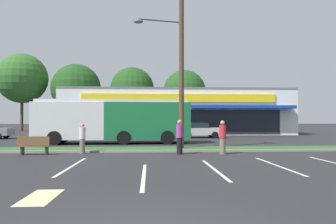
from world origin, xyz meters
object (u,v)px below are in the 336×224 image
(bus_stop_bench, at_px, (34,145))
(pedestrian_near_bench, at_px, (82,138))
(pedestrian_by_pole, at_px, (180,137))
(pedestrian_mid, at_px, (223,137))
(city_bus, at_px, (113,120))
(car_2, at_px, (97,130))
(car_0, at_px, (200,130))
(utility_pole, at_px, (179,55))

(bus_stop_bench, distance_m, pedestrian_near_bench, 2.40)
(bus_stop_bench, xyz_separation_m, pedestrian_by_pole, (7.44, -0.15, 0.39))
(bus_stop_bench, height_order, pedestrian_mid, pedestrian_mid)
(city_bus, xyz_separation_m, pedestrian_near_bench, (-0.83, -6.84, -0.96))
(city_bus, relative_size, car_2, 2.52)
(car_0, xyz_separation_m, pedestrian_mid, (-1.08, -14.36, 0.12))
(car_0, height_order, pedestrian_by_pole, pedestrian_by_pole)
(utility_pole, xyz_separation_m, pedestrian_near_bench, (-5.30, -1.71, -4.84))
(car_2, distance_m, pedestrian_mid, 16.55)
(car_0, relative_size, pedestrian_by_pole, 2.33)
(pedestrian_mid, bearing_deg, pedestrian_near_bench, -135.01)
(car_0, distance_m, pedestrian_near_bench, 16.07)
(car_2, bearing_deg, pedestrian_near_bench, -83.86)
(city_bus, height_order, car_0, city_bus)
(bus_stop_bench, bearing_deg, pedestrian_near_bench, -169.14)
(bus_stop_bench, bearing_deg, pedestrian_by_pole, 178.85)
(utility_pole, relative_size, car_0, 2.55)
(car_2, distance_m, pedestrian_near_bench, 13.44)
(city_bus, xyz_separation_m, pedestrian_mid, (6.52, -7.51, -0.88))
(utility_pole, height_order, pedestrian_mid, utility_pole)
(pedestrian_mid, bearing_deg, car_2, 172.27)
(city_bus, height_order, car_2, city_bus)
(car_0, distance_m, pedestrian_by_pole, 14.67)
(pedestrian_near_bench, bearing_deg, bus_stop_bench, -4.41)
(utility_pole, distance_m, pedestrian_mid, 5.70)
(pedestrian_near_bench, xyz_separation_m, pedestrian_by_pole, (5.10, -0.60, 0.09))
(city_bus, bearing_deg, car_0, -139.58)
(pedestrian_near_bench, relative_size, pedestrian_by_pole, 0.90)
(pedestrian_by_pole, bearing_deg, utility_pole, 33.29)
(city_bus, relative_size, car_0, 2.76)
(car_2, bearing_deg, pedestrian_by_pole, -64.89)
(pedestrian_mid, bearing_deg, car_0, 135.95)
(bus_stop_bench, distance_m, pedestrian_mid, 9.69)
(bus_stop_bench, bearing_deg, pedestrian_mid, 178.66)
(car_0, height_order, pedestrian_near_bench, pedestrian_near_bench)
(city_bus, bearing_deg, pedestrian_by_pole, 118.27)
(car_0, bearing_deg, pedestrian_by_pole, -103.06)
(bus_stop_bench, xyz_separation_m, pedestrian_mid, (9.68, -0.23, 0.38))
(car_2, distance_m, pedestrian_by_pole, 15.41)
(city_bus, height_order, pedestrian_by_pole, city_bus)
(bus_stop_bench, bearing_deg, car_2, -93.72)
(car_0, relative_size, pedestrian_near_bench, 2.60)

